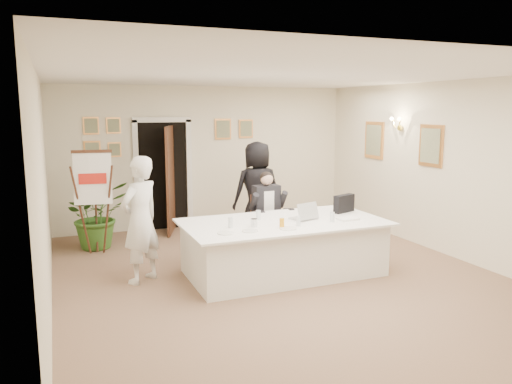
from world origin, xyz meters
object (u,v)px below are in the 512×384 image
at_px(laptop, 304,209).
at_px(standing_woman, 257,191).
at_px(conference_table, 283,247).
at_px(potted_palm, 97,215).
at_px(flip_chart, 95,208).
at_px(oj_glass, 282,223).
at_px(seated_man, 267,212).
at_px(standing_man, 140,220).
at_px(steel_jug, 254,223).
at_px(paper_stack, 348,219).
at_px(laptop_bag, 344,204).

bearing_deg(laptop, standing_woman, 72.96).
bearing_deg(conference_table, potted_palm, 134.31).
distance_m(flip_chart, laptop, 3.40).
xyz_separation_m(conference_table, oj_glass, (-0.20, -0.36, 0.45)).
distance_m(seated_man, oj_glass, 1.48).
height_order(conference_table, standing_woman, standing_woman).
relative_size(standing_woman, potted_palm, 1.55).
bearing_deg(standing_man, oj_glass, 119.96).
bearing_deg(steel_jug, flip_chart, 131.23).
bearing_deg(paper_stack, oj_glass, -175.41).
bearing_deg(conference_table, laptop_bag, 10.74).
bearing_deg(paper_stack, potted_palm, 140.47).
bearing_deg(laptop_bag, potted_palm, 127.80).
distance_m(laptop_bag, oj_glass, 1.45).
xyz_separation_m(standing_woman, laptop_bag, (0.75, -1.71, 0.02)).
height_order(conference_table, standing_man, standing_man).
xyz_separation_m(conference_table, potted_palm, (-2.37, 2.43, 0.18)).
xyz_separation_m(seated_man, standing_man, (-2.15, -0.63, 0.19)).
bearing_deg(steel_jug, laptop_bag, 12.67).
bearing_deg(paper_stack, seated_man, 117.54).
height_order(laptop_bag, paper_stack, laptop_bag).
distance_m(standing_man, laptop_bag, 3.09).
xyz_separation_m(potted_palm, laptop, (2.71, -2.39, 0.34)).
bearing_deg(flip_chart, standing_man, -73.38).
relative_size(conference_table, standing_man, 1.65).
height_order(standing_woman, paper_stack, standing_woman).
bearing_deg(flip_chart, conference_table, -39.77).
bearing_deg(paper_stack, steel_jug, 175.43).
height_order(laptop, paper_stack, laptop).
xyz_separation_m(conference_table, laptop_bag, (1.13, 0.21, 0.52)).
bearing_deg(seated_man, laptop, -69.93).
bearing_deg(standing_woman, paper_stack, 104.36).
relative_size(laptop_bag, paper_stack, 1.35).
xyz_separation_m(seated_man, flip_chart, (-2.63, 0.96, 0.10)).
height_order(laptop, laptop_bag, laptop).
distance_m(seated_man, laptop_bag, 1.27).
distance_m(standing_woman, steel_jug, 2.27).
bearing_deg(seated_man, oj_glass, -93.08).
bearing_deg(steel_jug, potted_palm, 125.61).
bearing_deg(steel_jug, paper_stack, -4.57).
bearing_deg(conference_table, standing_woman, 78.83).
relative_size(laptop_bag, steel_jug, 3.55).
distance_m(laptop, steel_jug, 0.88).
bearing_deg(standing_man, conference_table, 131.70).
relative_size(paper_stack, steel_jug, 2.63).
bearing_deg(oj_glass, conference_table, 61.32).
relative_size(seated_man, oj_glass, 10.51).
distance_m(conference_table, standing_man, 2.05).
height_order(laptop_bag, steel_jug, laptop_bag).
distance_m(laptop, laptop_bag, 0.81).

